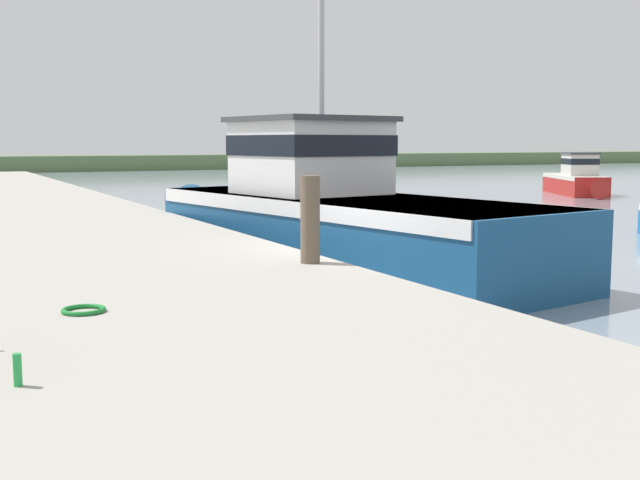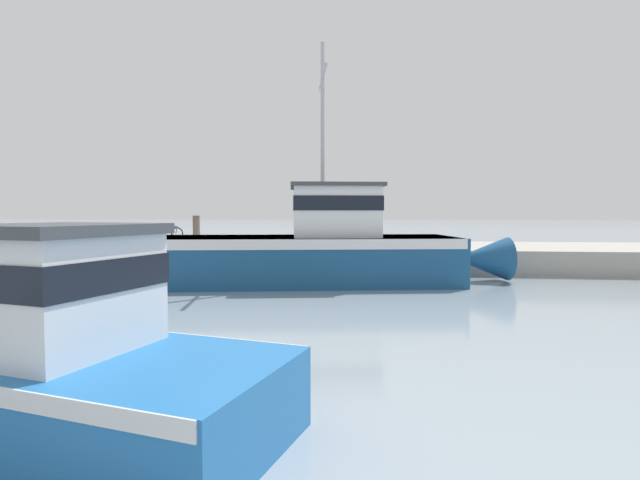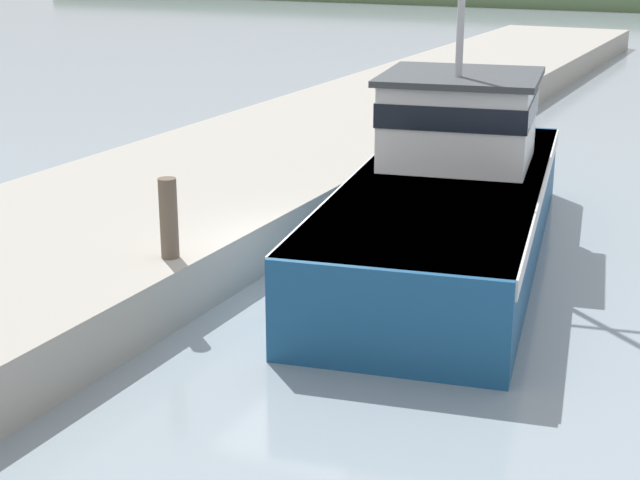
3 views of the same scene
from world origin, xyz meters
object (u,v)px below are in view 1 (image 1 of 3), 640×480
(mooring_post, at_px, (310,220))
(water_bottle_by_bike, at_px, (18,370))
(fishing_boat_main, at_px, (331,212))
(boat_orange_near, at_px, (577,179))

(mooring_post, height_order, water_bottle_by_bike, mooring_post)
(fishing_boat_main, relative_size, water_bottle_by_bike, 52.21)
(mooring_post, distance_m, water_bottle_by_bike, 6.47)
(water_bottle_by_bike, bearing_deg, boat_orange_near, 40.29)
(water_bottle_by_bike, bearing_deg, mooring_post, 44.76)
(mooring_post, xyz_separation_m, water_bottle_by_bike, (-4.58, -4.54, -0.53))
(fishing_boat_main, xyz_separation_m, mooring_post, (-2.97, -5.13, 0.41))
(mooring_post, bearing_deg, fishing_boat_main, 59.87)
(boat_orange_near, relative_size, mooring_post, 5.18)
(boat_orange_near, bearing_deg, water_bottle_by_bike, 66.90)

